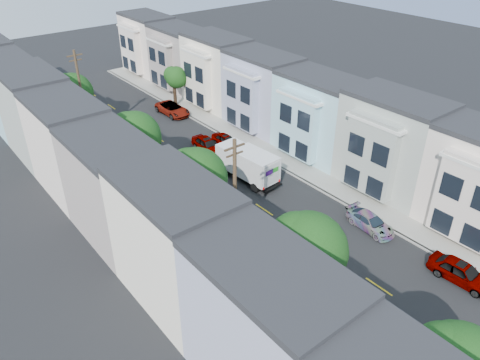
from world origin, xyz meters
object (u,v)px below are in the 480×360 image
object	(u,v)px
tree_c	(195,179)
parked_right_b	(370,222)
parked_right_a	(461,272)
parked_right_d	(173,109)
tree_e	(72,93)
parked_left_d	(169,185)
tree_d	(134,138)
tree_far_r	(176,78)
parked_left_c	(254,252)
utility_pole_near	(235,206)
utility_pole_far	(82,98)
parked_left_b	(349,326)
fedex_truck	(248,163)
parked_right_c	(226,140)
tree_b	(306,252)
lead_sedan	(208,145)

from	to	relation	value
tree_c	parked_right_b	distance (m)	14.53
parked_right_a	parked_right_d	distance (m)	38.01
tree_e	parked_left_d	world-z (taller)	tree_e
tree_d	tree_far_r	size ratio (longest dim) A/B	1.39
parked_left_c	tree_e	bearing A→B (deg)	93.06
tree_e	parked_right_b	bearing A→B (deg)	-70.87
tree_c	utility_pole_near	size ratio (longest dim) A/B	0.74
utility_pole_far	parked_left_c	distance (m)	26.84
tree_d	tree_c	bearing A→B (deg)	-90.00
tree_e	parked_right_d	bearing A→B (deg)	-10.36
parked_right_a	parked_right_d	bearing A→B (deg)	86.79
utility_pole_near	parked_right_d	xyz separation A→B (m)	(11.20, 26.90, -4.44)
utility_pole_far	parked_left_b	xyz separation A→B (m)	(1.40, -35.34, -4.39)
utility_pole_far	parked_right_b	world-z (taller)	utility_pole_far
tree_d	utility_pole_far	xyz separation A→B (m)	(0.00, 11.45, 0.36)
tree_d	tree_e	size ratio (longest dim) A/B	1.03
parked_right_a	parked_right_d	xyz separation A→B (m)	(0.00, 38.01, -0.05)
tree_d	fedex_truck	bearing A→B (deg)	-33.65
parked_right_c	parked_right_d	xyz separation A→B (m)	(0.00, 11.00, 0.10)
tree_b	parked_right_d	distance (m)	35.73
tree_b	tree_c	bearing A→B (deg)	90.00
parked_right_b	parked_right_d	size ratio (longest dim) A/B	0.81
tree_d	parked_left_b	bearing A→B (deg)	-86.64
tree_b	tree_far_r	size ratio (longest dim) A/B	1.53
lead_sedan	parked_right_b	bearing A→B (deg)	-81.33
lead_sedan	tree_b	bearing A→B (deg)	-109.49
tree_d	tree_far_r	xyz separation A→B (m)	(13.19, 14.42, -1.07)
tree_e	parked_left_b	bearing A→B (deg)	-87.90
fedex_truck	tree_d	bearing A→B (deg)	142.29
tree_b	utility_pole_near	xyz separation A→B (m)	(0.00, 6.68, -0.36)
tree_far_r	utility_pole_near	bearing A→B (deg)	-114.49
fedex_truck	tree_b	bearing A→B (deg)	-122.59
utility_pole_far	parked_right_c	world-z (taller)	utility_pole_far
parked_left_d	parked_right_b	size ratio (longest dim) A/B	1.08
lead_sedan	parked_right_b	distance (m)	19.55
parked_left_c	parked_right_b	world-z (taller)	parked_left_c
lead_sedan	tree_c	bearing A→B (deg)	-126.36
utility_pole_near	parked_left_c	size ratio (longest dim) A/B	2.24
tree_d	parked_right_d	xyz separation A→B (m)	(11.20, 12.36, -4.08)
tree_c	fedex_truck	world-z (taller)	tree_c
parked_left_b	parked_left_d	size ratio (longest dim) A/B	1.22
parked_left_b	parked_right_d	distance (m)	37.55
tree_c	fedex_truck	xyz separation A→B (m)	(8.47, 4.13, -3.34)
parked_right_a	tree_c	bearing A→B (deg)	121.98
tree_e	parked_right_a	size ratio (longest dim) A/B	1.48
parked_right_d	parked_right_b	bearing A→B (deg)	-91.97
fedex_truck	parked_right_b	world-z (taller)	fedex_truck
tree_d	lead_sedan	bearing A→B (deg)	9.68
parked_left_c	parked_left_d	distance (m)	11.95
parked_right_a	tree_e	bearing A→B (deg)	102.41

